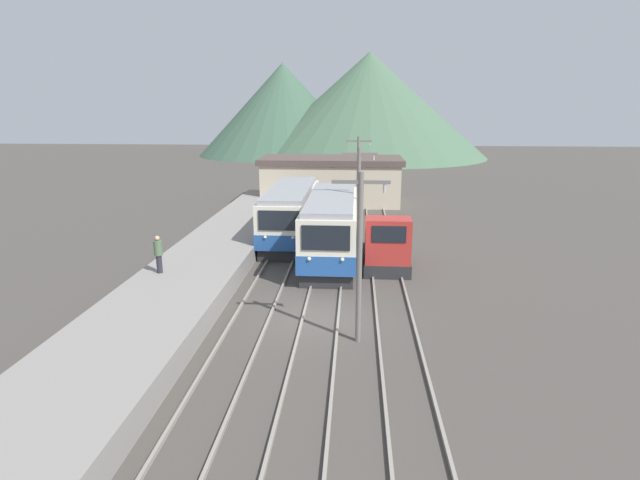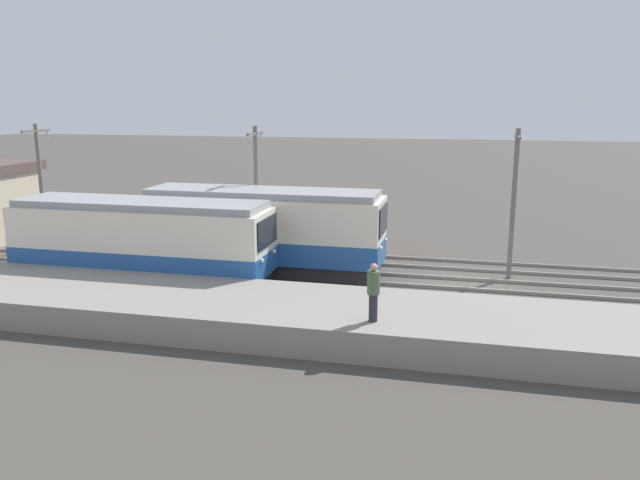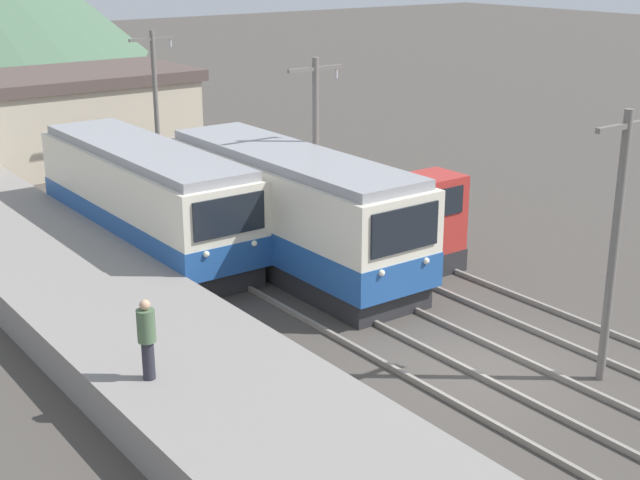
{
  "view_description": "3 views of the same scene",
  "coord_description": "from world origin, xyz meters",
  "px_view_note": "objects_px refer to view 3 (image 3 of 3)",
  "views": [
    {
      "loc": [
        1.51,
        -18.84,
        8.31
      ],
      "look_at": [
        -0.24,
        5.73,
        1.81
      ],
      "focal_mm": 28.0,
      "sensor_mm": 36.0,
      "label": 1
    },
    {
      "loc": [
        -24.75,
        0.02,
        7.32
      ],
      "look_at": [
        -1.38,
        5.52,
        1.95
      ],
      "focal_mm": 35.0,
      "sensor_mm": 36.0,
      "label": 2
    },
    {
      "loc": [
        -14.42,
        -12.96,
        9.5
      ],
      "look_at": [
        -0.48,
        5.99,
        1.68
      ],
      "focal_mm": 50.0,
      "sensor_mm": 36.0,
      "label": 3
    }
  ],
  "objects_px": {
    "catenary_mast_far": "(156,100)",
    "person_on_platform": "(147,336)",
    "shunting_locomotive": "(395,224)",
    "commuter_train_center": "(291,215)",
    "commuter_train_left": "(146,202)",
    "catenary_mast_near": "(616,237)",
    "catenary_mast_mid": "(316,148)"
  },
  "relations": [
    {
      "from": "commuter_train_center",
      "to": "catenary_mast_mid",
      "type": "distance_m",
      "value": 2.43
    },
    {
      "from": "commuter_train_left",
      "to": "commuter_train_center",
      "type": "bearing_deg",
      "value": -55.95
    },
    {
      "from": "commuter_train_left",
      "to": "commuter_train_center",
      "type": "relative_size",
      "value": 1.01
    },
    {
      "from": "catenary_mast_near",
      "to": "catenary_mast_mid",
      "type": "xyz_separation_m",
      "value": [
        0.0,
        11.12,
        0.0
      ]
    },
    {
      "from": "shunting_locomotive",
      "to": "person_on_platform",
      "type": "distance_m",
      "value": 11.58
    },
    {
      "from": "commuter_train_left",
      "to": "catenary_mast_mid",
      "type": "distance_m",
      "value": 5.77
    },
    {
      "from": "commuter_train_center",
      "to": "catenary_mast_far",
      "type": "bearing_deg",
      "value": 82.77
    },
    {
      "from": "commuter_train_left",
      "to": "shunting_locomotive",
      "type": "relative_size",
      "value": 2.34
    },
    {
      "from": "commuter_train_center",
      "to": "shunting_locomotive",
      "type": "relative_size",
      "value": 2.3
    },
    {
      "from": "catenary_mast_far",
      "to": "shunting_locomotive",
      "type": "bearing_deg",
      "value": -83.6
    },
    {
      "from": "shunting_locomotive",
      "to": "person_on_platform",
      "type": "relative_size",
      "value": 2.59
    },
    {
      "from": "shunting_locomotive",
      "to": "catenary_mast_far",
      "type": "xyz_separation_m",
      "value": [
        -1.49,
        13.29,
        2.23
      ]
    },
    {
      "from": "catenary_mast_mid",
      "to": "catenary_mast_near",
      "type": "bearing_deg",
      "value": -90.0
    },
    {
      "from": "catenary_mast_far",
      "to": "person_on_platform",
      "type": "xyz_separation_m",
      "value": [
        -9.15,
        -17.82,
        -1.51
      ]
    },
    {
      "from": "person_on_platform",
      "to": "catenary_mast_far",
      "type": "bearing_deg",
      "value": 62.82
    },
    {
      "from": "shunting_locomotive",
      "to": "catenary_mast_mid",
      "type": "distance_m",
      "value": 3.45
    },
    {
      "from": "commuter_train_center",
      "to": "catenary_mast_mid",
      "type": "xyz_separation_m",
      "value": [
        1.51,
        0.77,
        1.74
      ]
    },
    {
      "from": "person_on_platform",
      "to": "shunting_locomotive",
      "type": "bearing_deg",
      "value": 23.05
    },
    {
      "from": "commuter_train_center",
      "to": "shunting_locomotive",
      "type": "height_order",
      "value": "commuter_train_center"
    },
    {
      "from": "commuter_train_center",
      "to": "catenary_mast_far",
      "type": "height_order",
      "value": "catenary_mast_far"
    },
    {
      "from": "commuter_train_left",
      "to": "catenary_mast_mid",
      "type": "xyz_separation_m",
      "value": [
        4.31,
        -3.37,
        1.82
      ]
    },
    {
      "from": "commuter_train_left",
      "to": "catenary_mast_near",
      "type": "xyz_separation_m",
      "value": [
        4.31,
        -14.49,
        1.82
      ]
    },
    {
      "from": "commuter_train_left",
      "to": "shunting_locomotive",
      "type": "xyz_separation_m",
      "value": [
        5.8,
        -5.54,
        -0.41
      ]
    },
    {
      "from": "catenary_mast_mid",
      "to": "catenary_mast_far",
      "type": "distance_m",
      "value": 11.12
    },
    {
      "from": "catenary_mast_near",
      "to": "catenary_mast_far",
      "type": "height_order",
      "value": "same"
    },
    {
      "from": "commuter_train_center",
      "to": "catenary_mast_near",
      "type": "height_order",
      "value": "catenary_mast_near"
    },
    {
      "from": "commuter_train_center",
      "to": "commuter_train_left",
      "type": "bearing_deg",
      "value": 124.05
    },
    {
      "from": "catenary_mast_near",
      "to": "person_on_platform",
      "type": "xyz_separation_m",
      "value": [
        -9.15,
        4.42,
        -1.51
      ]
    },
    {
      "from": "catenary_mast_mid",
      "to": "person_on_platform",
      "type": "relative_size",
      "value": 3.56
    },
    {
      "from": "shunting_locomotive",
      "to": "catenary_mast_far",
      "type": "distance_m",
      "value": 13.56
    },
    {
      "from": "commuter_train_left",
      "to": "person_on_platform",
      "type": "bearing_deg",
      "value": -115.66
    },
    {
      "from": "commuter_train_left",
      "to": "person_on_platform",
      "type": "height_order",
      "value": "commuter_train_left"
    }
  ]
}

